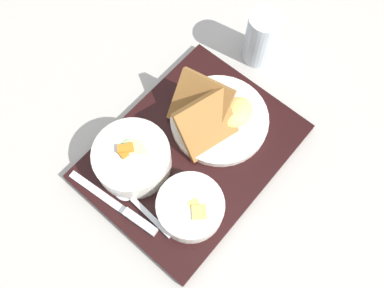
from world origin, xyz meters
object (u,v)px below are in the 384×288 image
(plate_main, at_px, (215,116))
(knife, at_px, (129,214))
(glass_water, at_px, (261,40))
(bowl_soup, at_px, (190,207))
(bowl_salad, at_px, (132,158))
(spoon, at_px, (134,201))

(plate_main, relative_size, knife, 1.00)
(plate_main, xyz_separation_m, glass_water, (0.19, 0.03, 0.01))
(bowl_soup, xyz_separation_m, plate_main, (0.16, 0.08, -0.00))
(bowl_salad, distance_m, plate_main, 0.17)
(bowl_salad, distance_m, spoon, 0.08)
(plate_main, relative_size, glass_water, 1.64)
(bowl_salad, xyz_separation_m, plate_main, (0.16, -0.06, -0.01))
(plate_main, bearing_deg, bowl_salad, 160.65)
(bowl_salad, xyz_separation_m, spoon, (-0.05, -0.05, -0.03))
(bowl_soup, distance_m, spoon, 0.10)
(knife, bearing_deg, plate_main, -95.83)
(bowl_salad, xyz_separation_m, knife, (-0.07, -0.06, -0.02))
(bowl_salad, distance_m, knife, 0.10)
(bowl_salad, bearing_deg, bowl_soup, -89.78)
(bowl_soup, relative_size, plate_main, 0.61)
(plate_main, xyz_separation_m, knife, (-0.24, -0.00, -0.02))
(spoon, height_order, glass_water, glass_water)
(plate_main, bearing_deg, knife, -179.60)
(glass_water, bearing_deg, plate_main, -169.42)
(plate_main, height_order, glass_water, glass_water)
(bowl_soup, height_order, plate_main, plate_main)
(bowl_salad, relative_size, knife, 0.72)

